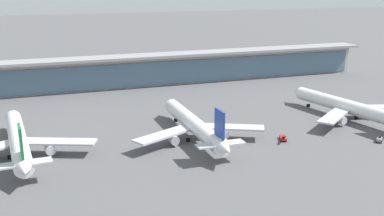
# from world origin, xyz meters

# --- Properties ---
(ground_plane) EXTENTS (1200.00, 1200.00, 0.00)m
(ground_plane) POSITION_xyz_m (0.00, 0.00, 0.00)
(ground_plane) COLOR #515154
(airliner_left_stand) EXTENTS (43.43, 56.60, 15.07)m
(airliner_left_stand) POSITION_xyz_m (-56.24, 3.35, 4.74)
(airliner_left_stand) COLOR white
(airliner_left_stand) RESTS_ON ground
(airliner_centre_stand) EXTENTS (43.53, 56.43, 15.07)m
(airliner_centre_stand) POSITION_xyz_m (-3.39, -0.11, 4.74)
(airliner_centre_stand) COLOR white
(airliner_centre_stand) RESTS_ON ground
(airliner_right_stand) EXTENTS (42.77, 56.30, 15.07)m
(airliner_right_stand) POSITION_xyz_m (56.89, 1.29, 4.74)
(airliner_right_stand) COLOR white
(airliner_right_stand) RESTS_ON ground
(service_truck_under_wing_red) EXTENTS (4.06, 6.75, 2.70)m
(service_truck_under_wing_red) POSITION_xyz_m (22.79, -10.56, 0.81)
(service_truck_under_wing_red) COLOR #B21E1E
(service_truck_under_wing_red) RESTS_ON ground
(service_truck_mid_apron_grey) EXTENTS (3.27, 3.17, 2.05)m
(service_truck_mid_apron_grey) POSITION_xyz_m (50.36, -22.37, 0.87)
(service_truck_mid_apron_grey) COLOR gray
(service_truck_mid_apron_grey) RESTS_ON ground
(terminal_building) EXTENTS (236.44, 12.80, 15.20)m
(terminal_building) POSITION_xyz_m (0.00, 81.25, 7.87)
(terminal_building) COLOR #B2ADA3
(terminal_building) RESTS_ON ground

